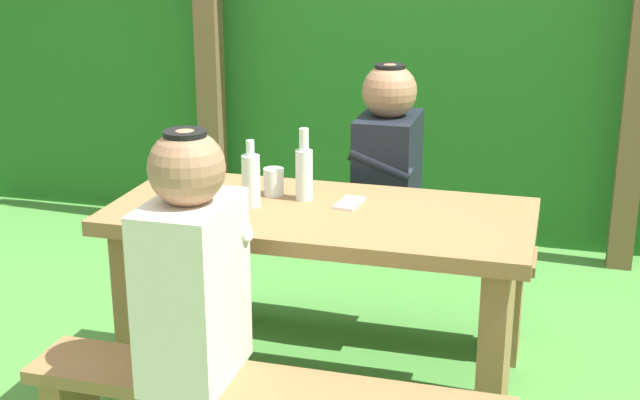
% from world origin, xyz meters
% --- Properties ---
extents(hedge_backdrop, '(6.40, 0.67, 1.91)m').
position_xyz_m(hedge_backdrop, '(0.00, 2.21, 0.95)').
color(hedge_backdrop, '#22621F').
rests_on(hedge_backdrop, ground_plane).
extents(pergola_post_left, '(0.12, 0.12, 2.16)m').
position_xyz_m(pergola_post_left, '(-1.08, 1.71, 1.08)').
color(pergola_post_left, brown).
rests_on(pergola_post_left, ground_plane).
extents(picnic_table, '(1.40, 0.64, 0.75)m').
position_xyz_m(picnic_table, '(0.00, 0.00, 0.51)').
color(picnic_table, olive).
rests_on(picnic_table, ground_plane).
extents(bench_far, '(1.40, 0.24, 0.43)m').
position_xyz_m(bench_far, '(0.00, 0.60, 0.31)').
color(bench_far, olive).
rests_on(bench_far, ground_plane).
extents(person_white_shirt, '(0.25, 0.35, 0.72)m').
position_xyz_m(person_white_shirt, '(-0.20, -0.60, 0.76)').
color(person_white_shirt, silver).
rests_on(person_white_shirt, bench_near).
extents(person_black_coat, '(0.25, 0.35, 0.72)m').
position_xyz_m(person_black_coat, '(0.11, 0.60, 0.76)').
color(person_black_coat, black).
rests_on(person_black_coat, bench_far).
extents(drinking_glass, '(0.07, 0.07, 0.10)m').
position_xyz_m(drinking_glass, '(-0.20, 0.11, 0.80)').
color(drinking_glass, silver).
rests_on(drinking_glass, picnic_table).
extents(bottle_left, '(0.06, 0.06, 0.23)m').
position_xyz_m(bottle_left, '(-0.23, -0.03, 0.85)').
color(bottle_left, silver).
rests_on(bottle_left, picnic_table).
extents(bottle_right, '(0.06, 0.06, 0.25)m').
position_xyz_m(bottle_right, '(-0.08, 0.09, 0.85)').
color(bottle_right, silver).
rests_on(bottle_right, picnic_table).
extents(cell_phone, '(0.08, 0.15, 0.01)m').
position_xyz_m(cell_phone, '(0.08, 0.07, 0.76)').
color(cell_phone, silver).
rests_on(cell_phone, picnic_table).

